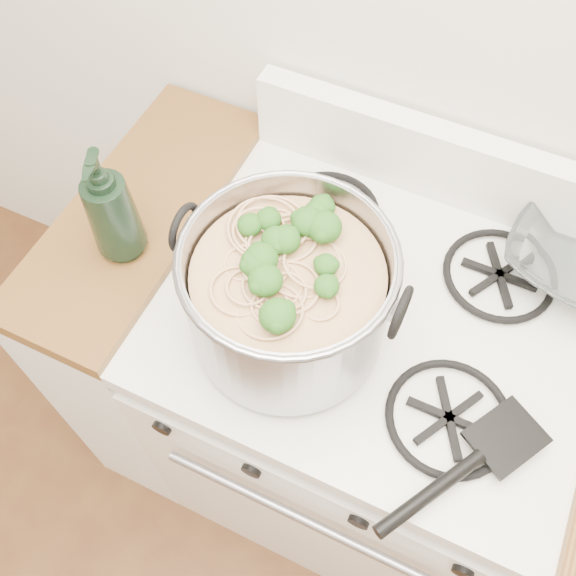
{
  "coord_description": "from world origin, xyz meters",
  "views": [
    {
      "loc": [
        0.09,
        0.68,
        1.89
      ],
      "look_at": [
        -0.13,
        1.15,
        1.05
      ],
      "focal_mm": 40.0,
      "sensor_mm": 36.0,
      "label": 1
    }
  ],
  "objects_px": {
    "spatula": "(508,436)",
    "bottle": "(109,206)",
    "stock_pot": "(288,296)",
    "gas_range": "(357,405)",
    "glass_bowl": "(576,263)"
  },
  "relations": [
    {
      "from": "gas_range",
      "to": "stock_pot",
      "type": "distance_m",
      "value": 0.62
    },
    {
      "from": "gas_range",
      "to": "spatula",
      "type": "xyz_separation_m",
      "value": [
        0.26,
        -0.15,
        0.5
      ]
    },
    {
      "from": "bottle",
      "to": "glass_bowl",
      "type": "bearing_deg",
      "value": 0.01
    },
    {
      "from": "gas_range",
      "to": "stock_pot",
      "type": "height_order",
      "value": "stock_pot"
    },
    {
      "from": "gas_range",
      "to": "bottle",
      "type": "bearing_deg",
      "value": -169.64
    },
    {
      "from": "stock_pot",
      "to": "bottle",
      "type": "xyz_separation_m",
      "value": [
        -0.35,
        0.03,
        0.01
      ]
    },
    {
      "from": "gas_range",
      "to": "spatula",
      "type": "relative_size",
      "value": 2.98
    },
    {
      "from": "spatula",
      "to": "gas_range",
      "type": "bearing_deg",
      "value": -178.41
    },
    {
      "from": "gas_range",
      "to": "spatula",
      "type": "distance_m",
      "value": 0.58
    },
    {
      "from": "stock_pot",
      "to": "bottle",
      "type": "bearing_deg",
      "value": 175.76
    },
    {
      "from": "glass_bowl",
      "to": "bottle",
      "type": "height_order",
      "value": "bottle"
    },
    {
      "from": "gas_range",
      "to": "stock_pot",
      "type": "xyz_separation_m",
      "value": [
        -0.13,
        -0.11,
        0.59
      ]
    },
    {
      "from": "gas_range",
      "to": "stock_pot",
      "type": "bearing_deg",
      "value": -138.95
    },
    {
      "from": "glass_bowl",
      "to": "bottle",
      "type": "bearing_deg",
      "value": -158.12
    },
    {
      "from": "spatula",
      "to": "bottle",
      "type": "distance_m",
      "value": 0.74
    }
  ]
}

